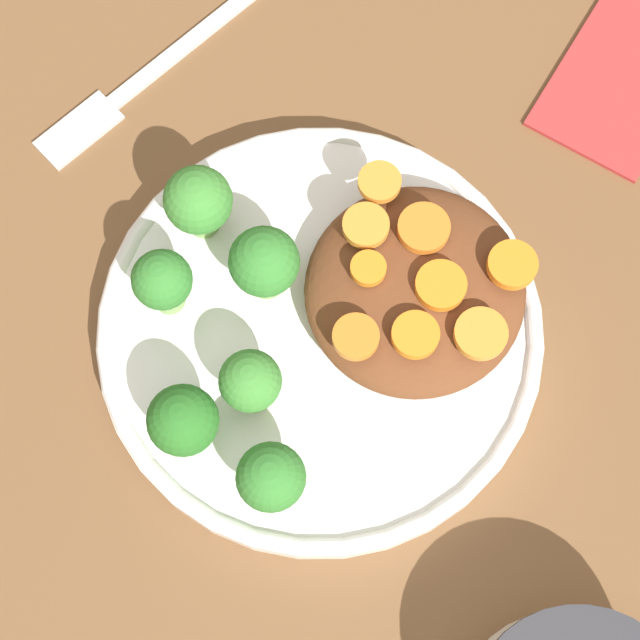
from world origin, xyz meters
The scene contains 20 objects.
ground_plane centered at (0.00, 0.00, 0.00)m, with size 4.00×4.00×0.00m, color brown.
plate centered at (0.00, 0.00, 0.01)m, with size 0.24×0.24×0.02m.
stew_mound centered at (0.04, -0.04, 0.04)m, with size 0.12×0.12×0.03m, color brown.
broccoli_floret_0 centered at (-0.05, 0.01, 0.05)m, with size 0.03×0.03×0.05m.
broccoli_floret_1 centered at (0.01, 0.04, 0.05)m, with size 0.04×0.04×0.05m.
broccoli_floret_2 centered at (-0.09, -0.02, 0.05)m, with size 0.04×0.04×0.05m.
broccoli_floret_3 centered at (-0.02, 0.08, 0.05)m, with size 0.03×0.03×0.05m.
broccoli_floret_4 centered at (-0.08, 0.03, 0.05)m, with size 0.04×0.04×0.05m.
broccoli_floret_5 centered at (0.02, 0.09, 0.05)m, with size 0.04×0.04×0.05m.
carrot_slice_0 centered at (0.06, -0.03, 0.05)m, with size 0.03×0.03×0.01m, color orange.
carrot_slice_1 centered at (0.07, -0.08, 0.05)m, with size 0.03×0.03×0.01m, color orange.
carrot_slice_2 centered at (0.01, -0.05, 0.05)m, with size 0.02×0.02×0.01m, color orange.
carrot_slice_3 centered at (-0.01, -0.02, 0.05)m, with size 0.02×0.02×0.01m, color orange.
carrot_slice_4 centered at (0.04, -0.05, 0.05)m, with size 0.03×0.03×0.01m, color orange.
carrot_slice_5 centered at (0.08, 0.01, 0.05)m, with size 0.02×0.02×0.01m, color orange.
carrot_slice_6 centered at (0.03, -0.01, 0.05)m, with size 0.02×0.02×0.01m, color orange.
carrot_slice_7 centered at (0.03, -0.08, 0.05)m, with size 0.03×0.03×0.01m, color orange.
carrot_slice_8 centered at (0.05, 0.00, 0.05)m, with size 0.03×0.03×0.01m, color orange.
fork centered at (0.09, 0.17, 0.00)m, with size 0.17×0.07×0.01m.
napkin centered at (0.23, -0.09, 0.00)m, with size 0.12×0.08×0.01m.
Camera 1 is at (-0.15, -0.08, 0.57)m, focal length 60.00 mm.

